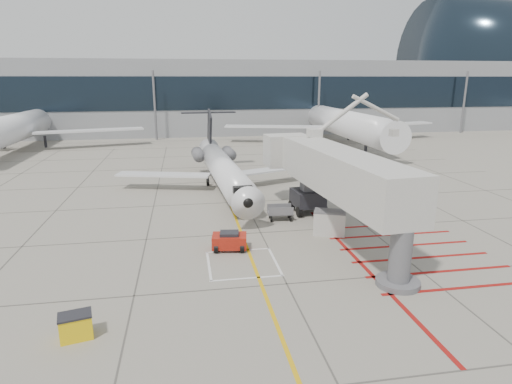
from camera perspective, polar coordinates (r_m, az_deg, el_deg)
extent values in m
plane|color=gray|center=(27.18, 2.12, -8.35)|extent=(260.00, 260.00, 0.00)
cone|color=orange|center=(29.97, -2.89, -5.50)|extent=(0.40, 0.40, 0.56)
cone|color=#E3570B|center=(34.13, -1.23, -2.90)|extent=(0.40, 0.40, 0.55)
cube|color=gray|center=(95.70, -0.47, 12.74)|extent=(180.00, 28.00, 14.00)
cube|color=black|center=(81.83, 1.13, 13.06)|extent=(180.00, 0.10, 6.00)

